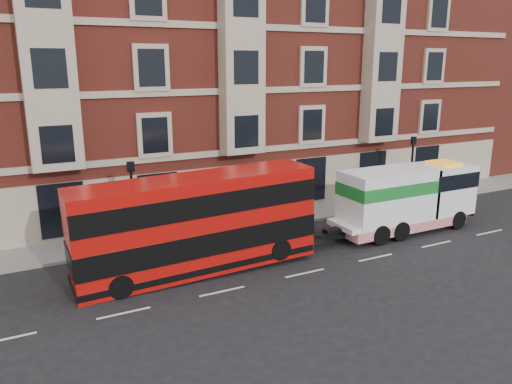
% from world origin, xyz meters
% --- Properties ---
extents(ground, '(120.00, 120.00, 0.00)m').
position_xyz_m(ground, '(0.00, 0.00, 0.00)').
color(ground, black).
rests_on(ground, ground).
extents(sidewalk, '(90.00, 3.00, 0.15)m').
position_xyz_m(sidewalk, '(0.00, 7.50, 0.07)').
color(sidewalk, slate).
rests_on(sidewalk, ground).
extents(victorian_terrace, '(45.00, 12.00, 20.40)m').
position_xyz_m(victorian_terrace, '(0.50, 15.00, 10.07)').
color(victorian_terrace, maroon).
rests_on(victorian_terrace, ground).
extents(lamp_post_west, '(0.35, 0.15, 4.35)m').
position_xyz_m(lamp_post_west, '(-6.00, 6.20, 2.68)').
color(lamp_post_west, black).
rests_on(lamp_post_west, sidewalk).
extents(lamp_post_east, '(0.35, 0.15, 4.35)m').
position_xyz_m(lamp_post_east, '(12.00, 6.20, 2.68)').
color(lamp_post_east, black).
rests_on(lamp_post_east, sidewalk).
extents(double_decker_bus, '(10.73, 2.46, 4.34)m').
position_xyz_m(double_decker_bus, '(-4.16, 2.37, 2.30)').
color(double_decker_bus, '#BB0E0A').
rests_on(double_decker_bus, ground).
extents(tow_truck, '(8.59, 2.54, 3.58)m').
position_xyz_m(tow_truck, '(7.89, 2.37, 1.90)').
color(tow_truck, white).
rests_on(tow_truck, ground).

